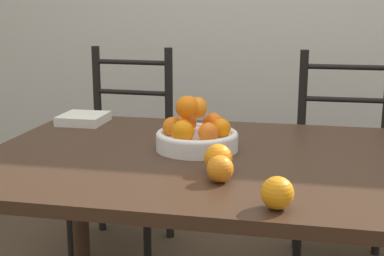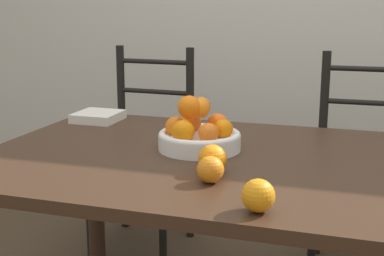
{
  "view_description": "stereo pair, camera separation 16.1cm",
  "coord_description": "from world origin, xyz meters",
  "px_view_note": "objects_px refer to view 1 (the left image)",
  "views": [
    {
      "loc": [
        0.16,
        -1.57,
        1.18
      ],
      "look_at": [
        -0.16,
        -0.02,
        0.82
      ],
      "focal_mm": 50.0,
      "sensor_mm": 36.0,
      "label": 1
    },
    {
      "loc": [
        0.32,
        -1.52,
        1.18
      ],
      "look_at": [
        -0.16,
        -0.02,
        0.82
      ],
      "focal_mm": 50.0,
      "sensor_mm": 36.0,
      "label": 2
    }
  ],
  "objects_px": {
    "orange_loose_0": "(220,169)",
    "orange_loose_1": "(277,193)",
    "book_stack": "(83,119)",
    "fruit_bowl": "(196,133)",
    "chair_left": "(124,156)",
    "orange_loose_2": "(218,158)",
    "chair_right": "(343,169)"
  },
  "relations": [
    {
      "from": "fruit_bowl",
      "to": "chair_right",
      "type": "relative_size",
      "value": 0.27
    },
    {
      "from": "orange_loose_2",
      "to": "orange_loose_1",
      "type": "bearing_deg",
      "value": -54.56
    },
    {
      "from": "chair_left",
      "to": "book_stack",
      "type": "relative_size",
      "value": 5.62
    },
    {
      "from": "orange_loose_1",
      "to": "chair_right",
      "type": "distance_m",
      "value": 1.29
    },
    {
      "from": "fruit_bowl",
      "to": "chair_right",
      "type": "distance_m",
      "value": 0.98
    },
    {
      "from": "fruit_bowl",
      "to": "orange_loose_2",
      "type": "bearing_deg",
      "value": -64.17
    },
    {
      "from": "book_stack",
      "to": "orange_loose_1",
      "type": "bearing_deg",
      "value": -43.68
    },
    {
      "from": "orange_loose_2",
      "to": "chair_right",
      "type": "bearing_deg",
      "value": 67.24
    },
    {
      "from": "book_stack",
      "to": "orange_loose_0",
      "type": "bearing_deg",
      "value": -43.12
    },
    {
      "from": "fruit_bowl",
      "to": "orange_loose_2",
      "type": "relative_size",
      "value": 3.31
    },
    {
      "from": "chair_left",
      "to": "chair_right",
      "type": "bearing_deg",
      "value": 2.35
    },
    {
      "from": "fruit_bowl",
      "to": "chair_left",
      "type": "bearing_deg",
      "value": 123.89
    },
    {
      "from": "chair_left",
      "to": "chair_right",
      "type": "distance_m",
      "value": 1.03
    },
    {
      "from": "orange_loose_0",
      "to": "orange_loose_1",
      "type": "height_order",
      "value": "orange_loose_1"
    },
    {
      "from": "orange_loose_0",
      "to": "book_stack",
      "type": "xyz_separation_m",
      "value": [
        -0.63,
        0.59,
        -0.02
      ]
    },
    {
      "from": "orange_loose_1",
      "to": "chair_left",
      "type": "relative_size",
      "value": 0.08
    },
    {
      "from": "orange_loose_1",
      "to": "orange_loose_0",
      "type": "bearing_deg",
      "value": 134.16
    },
    {
      "from": "fruit_bowl",
      "to": "orange_loose_1",
      "type": "xyz_separation_m",
      "value": [
        0.28,
        -0.46,
        -0.02
      ]
    },
    {
      "from": "chair_right",
      "to": "book_stack",
      "type": "distance_m",
      "value": 1.17
    },
    {
      "from": "book_stack",
      "to": "chair_left",
      "type": "bearing_deg",
      "value": 90.61
    },
    {
      "from": "fruit_bowl",
      "to": "chair_left",
      "type": "distance_m",
      "value": 0.98
    },
    {
      "from": "orange_loose_1",
      "to": "chair_left",
      "type": "bearing_deg",
      "value": 122.87
    },
    {
      "from": "fruit_bowl",
      "to": "chair_left",
      "type": "relative_size",
      "value": 0.27
    },
    {
      "from": "fruit_bowl",
      "to": "book_stack",
      "type": "height_order",
      "value": "fruit_bowl"
    },
    {
      "from": "orange_loose_1",
      "to": "chair_left",
      "type": "distance_m",
      "value": 1.49
    },
    {
      "from": "book_stack",
      "to": "fruit_bowl",
      "type": "bearing_deg",
      "value": -29.68
    },
    {
      "from": "orange_loose_0",
      "to": "chair_left",
      "type": "height_order",
      "value": "chair_left"
    },
    {
      "from": "orange_loose_0",
      "to": "book_stack",
      "type": "bearing_deg",
      "value": 136.88
    },
    {
      "from": "orange_loose_2",
      "to": "book_stack",
      "type": "distance_m",
      "value": 0.8
    },
    {
      "from": "orange_loose_1",
      "to": "chair_right",
      "type": "bearing_deg",
      "value": 78.98
    },
    {
      "from": "orange_loose_2",
      "to": "chair_left",
      "type": "xyz_separation_m",
      "value": [
        -0.62,
        0.98,
        -0.31
      ]
    },
    {
      "from": "fruit_bowl",
      "to": "orange_loose_2",
      "type": "distance_m",
      "value": 0.24
    }
  ]
}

